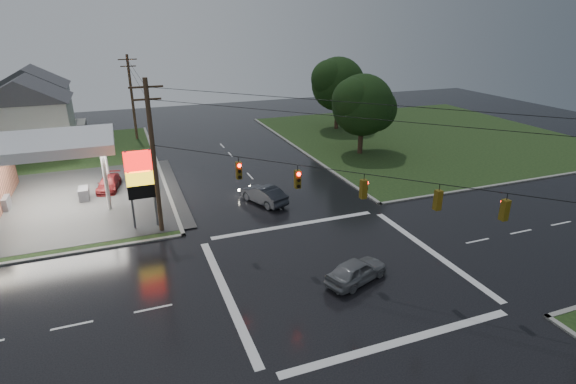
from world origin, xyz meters
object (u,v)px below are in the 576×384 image
object	(u,v)px
house_far	(32,98)
house_near	(28,115)
car_pump	(109,183)
utility_pole_nw	(154,156)
utility_pole_n	(132,96)
tree_ne_far	(339,84)
pylon_sign	(140,177)
car_crossing	(356,270)
tree_ne_near	(364,105)
car_north	(263,194)

from	to	relation	value
house_far	house_near	bearing A→B (deg)	-85.24
car_pump	utility_pole_nw	bearing A→B (deg)	-60.24
utility_pole_n	tree_ne_far	distance (m)	26.96
tree_ne_far	utility_pole_nw	bearing A→B (deg)	-137.41
pylon_sign	utility_pole_n	xyz separation A→B (m)	(1.00, 27.50, 1.46)
house_near	tree_ne_far	xyz separation A→B (m)	(38.10, -2.01, 1.77)
tree_ne_far	car_crossing	world-z (taller)	tree_ne_far
car_crossing	car_pump	world-z (taller)	car_crossing
utility_pole_n	tree_ne_near	distance (m)	28.55
house_near	tree_ne_far	world-z (taller)	tree_ne_far
pylon_sign	house_near	xyz separation A→B (m)	(-10.45, 25.50, 0.39)
pylon_sign	car_pump	bearing A→B (deg)	104.86
house_far	tree_ne_near	xyz separation A→B (m)	(36.09, -26.01, 1.16)
utility_pole_nw	car_north	bearing A→B (deg)	15.94
house_far	car_pump	size ratio (longest dim) A/B	2.64
house_far	tree_ne_far	size ratio (longest dim) A/B	1.13
pylon_sign	tree_ne_near	bearing A→B (deg)	25.01
car_north	house_near	bearing A→B (deg)	-72.56
utility_pole_nw	utility_pole_n	xyz separation A→B (m)	(0.00, 28.50, -0.25)
utility_pole_nw	car_north	xyz separation A→B (m)	(8.62, 2.46, -4.96)
car_crossing	house_near	bearing A→B (deg)	9.34
house_far	car_pump	world-z (taller)	house_far
pylon_sign	house_near	distance (m)	27.56
house_near	car_pump	xyz separation A→B (m)	(7.95, -16.08, -3.80)
pylon_sign	house_far	world-z (taller)	house_far
pylon_sign	car_crossing	xyz separation A→B (m)	(11.01, -11.99, -3.30)
tree_ne_far	car_north	size ratio (longest dim) A/B	2.11
utility_pole_n	tree_ne_near	bearing A→B (deg)	-34.10
utility_pole_nw	tree_ne_far	xyz separation A→B (m)	(26.65, 24.49, 0.46)
utility_pole_nw	house_near	world-z (taller)	utility_pole_nw
car_crossing	tree_ne_far	bearing A→B (deg)	-45.57
utility_pole_nw	car_crossing	world-z (taller)	utility_pole_nw
utility_pole_n	car_pump	distance (m)	19.04
car_pump	house_far	bearing A→B (deg)	118.88
tree_ne_far	tree_ne_near	bearing A→B (deg)	-104.07
tree_ne_near	car_north	bearing A→B (deg)	-146.26
utility_pole_nw	utility_pole_n	bearing A→B (deg)	90.00
tree_ne_near	tree_ne_far	distance (m)	12.39
house_near	car_crossing	world-z (taller)	house_near
house_near	car_crossing	xyz separation A→B (m)	(21.46, -37.49, -3.69)
utility_pole_nw	tree_ne_far	distance (m)	36.20
car_pump	tree_ne_far	bearing A→B (deg)	36.22
pylon_sign	car_crossing	world-z (taller)	pylon_sign
utility_pole_n	tree_ne_far	size ratio (longest dim) A/B	1.07
car_crossing	car_pump	size ratio (longest dim) A/B	1.00
car_pump	pylon_sign	bearing A→B (deg)	-63.94
utility_pole_n	tree_ne_far	xyz separation A→B (m)	(26.65, -4.01, 0.71)
pylon_sign	utility_pole_nw	distance (m)	2.22
utility_pole_n	house_near	distance (m)	11.67
utility_pole_nw	house_far	world-z (taller)	utility_pole_nw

